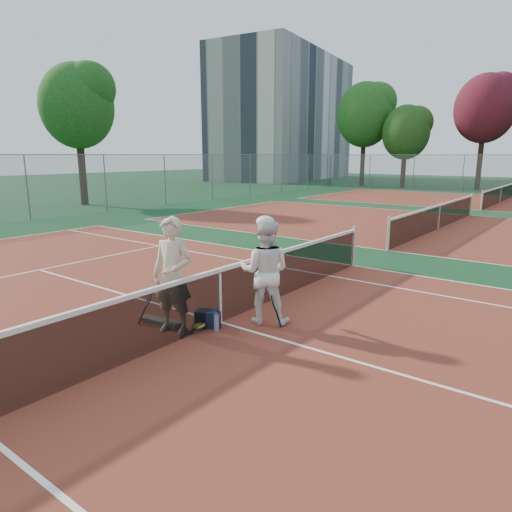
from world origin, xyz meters
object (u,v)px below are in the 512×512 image
Objects in this scene: racket_spare at (199,327)px; sports_bag_purple at (216,320)px; water_bottle at (216,323)px; net_main at (220,296)px; player_a at (173,276)px; racket_red at (149,309)px; racket_black_held at (273,312)px; apartment_block at (285,118)px; sports_bag_navy at (207,318)px; player_b at (265,272)px.

racket_spare is 0.36m from sports_bag_purple.
racket_spare is 1.99× the size of water_bottle.
net_main is 5.51× the size of player_a.
racket_black_held is at bearing -21.81° from racket_red.
sports_bag_navy is (27.93, -44.28, -7.35)m from apartment_block.
net_main is 1.30m from racket_red.
water_bottle is (1.23, 0.45, -0.13)m from racket_red.
sports_bag_purple is 0.94× the size of water_bottle.
racket_spare is 0.31m from water_bottle.
net_main is 29.80× the size of sports_bag_navy.
racket_spare is at bearing -78.78° from sports_bag_navy.
player_b is (0.98, 1.31, -0.05)m from player_a.
apartment_block is at bearing 122.41° from sports_bag_purple.
racket_black_held is (0.91, 0.39, -0.22)m from net_main.
net_main is 0.44m from sports_bag_purple.
net_main is 36.60× the size of water_bottle.
player_a is at bearing -52.50° from racket_red.
apartment_block is at bearing 122.24° from sports_bag_navy.
apartment_block is 52.46m from player_b.
player_a is 3.58× the size of racket_red.
player_b is 6.29× the size of water_bottle.
player_b is at bearing 39.97° from net_main.
sports_bag_navy is 0.16m from sports_bag_purple.
racket_spare is at bearing -57.85° from apartment_block.
racket_red is at bearing -160.01° from water_bottle.
sports_bag_navy is 1.31× the size of sports_bag_purple.
racket_spare is 0.26m from sports_bag_navy.
racket_black_held reaches higher than racket_spare.
player_a is 1.03m from sports_bag_navy.
apartment_block is 11.65× the size of player_b.
sports_bag_purple is at bearing -57.59° from apartment_block.
apartment_block is 36.89× the size of racket_spare.
net_main reaches higher than water_bottle.
player_a is 1.11m from water_bottle.
water_bottle is (28.23, -44.36, -7.35)m from apartment_block.
racket_red is at bearing -141.15° from net_main.
racket_black_held is at bearing 34.41° from sports_bag_navy.
player_b is 6.69× the size of sports_bag_purple.
net_main is at bearing 13.44° from player_b.
net_main is at bearing 77.10° from sports_bag_navy.
racket_red is 0.96× the size of racket_black_held.
racket_red is at bearing -149.02° from sports_bag_purple.
player_b is 3.24× the size of racket_black_held.
player_b is at bearing 36.45° from player_a.
sports_bag_purple is at bearing 23.94° from player_b.
sports_bag_navy is at bearing -24.63° from racket_red.
sports_bag_navy is at bearing -136.00° from sports_bag_purple.
racket_black_held is 1.20m from sports_bag_navy.
player_a reaches higher than player_b.
player_b is 5.12× the size of sports_bag_navy.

